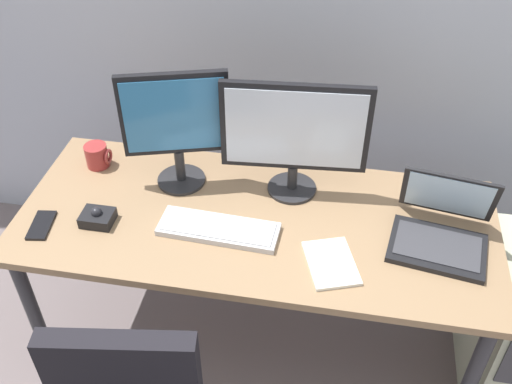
% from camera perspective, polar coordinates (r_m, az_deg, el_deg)
% --- Properties ---
extents(ground_plane, '(8.00, 8.00, 0.00)m').
position_cam_1_polar(ground_plane, '(2.60, 0.00, -14.42)').
color(ground_plane, slate).
extents(desk, '(1.68, 0.71, 0.73)m').
position_cam_1_polar(desk, '(2.10, 0.00, -4.05)').
color(desk, '#947351').
rests_on(desk, ground).
extents(monitor_main, '(0.51, 0.18, 0.44)m').
position_cam_1_polar(monitor_main, '(2.02, 3.78, 5.70)').
color(monitor_main, '#262628').
rests_on(monitor_main, desk).
extents(monitor_side, '(0.37, 0.18, 0.46)m').
position_cam_1_polar(monitor_side, '(2.07, -7.84, 6.64)').
color(monitor_side, '#262628').
rests_on(monitor_side, desk).
extents(keyboard, '(0.42, 0.16, 0.03)m').
position_cam_1_polar(keyboard, '(2.00, -3.67, -3.59)').
color(keyboard, silver).
rests_on(keyboard, desk).
extents(laptop, '(0.35, 0.34, 0.23)m').
position_cam_1_polar(laptop, '(2.03, 17.61, -3.38)').
color(laptop, black).
rests_on(laptop, desk).
extents(trackball_mouse, '(0.11, 0.09, 0.07)m').
position_cam_1_polar(trackball_mouse, '(2.09, -15.19, -2.37)').
color(trackball_mouse, black).
rests_on(trackball_mouse, desk).
extents(coffee_mug, '(0.10, 0.09, 0.09)m').
position_cam_1_polar(coffee_mug, '(2.34, -15.19, 3.43)').
color(coffee_mug, '#A0302F').
rests_on(coffee_mug, desk).
extents(paper_notepad, '(0.21, 0.25, 0.01)m').
position_cam_1_polar(paper_notepad, '(1.91, 7.32, -6.88)').
color(paper_notepad, white).
rests_on(paper_notepad, desk).
extents(cell_phone, '(0.09, 0.15, 0.01)m').
position_cam_1_polar(cell_phone, '(2.15, -20.18, -3.06)').
color(cell_phone, black).
rests_on(cell_phone, desk).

